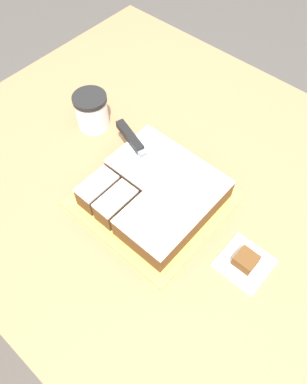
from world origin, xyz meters
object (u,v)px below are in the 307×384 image
at_px(cake, 156,192).
at_px(brownie, 246,260).
at_px(knife, 135,143).
at_px(coffee_cup, 91,111).
at_px(cake_board, 154,200).

relative_size(cake, brownie, 6.11).
distance_m(cake, knife, 0.14).
bearing_deg(cake, knife, 154.77).
bearing_deg(brownie, cake, -179.11).
distance_m(knife, brownie, 0.40).
bearing_deg(cake, coffee_cup, 166.00).
bearing_deg(cake_board, cake, 43.31).
distance_m(cake_board, brownie, 0.28).
distance_m(cake_board, cake, 0.04).
height_order(cake_board, knife, knife).
height_order(cake_board, cake, cake).
distance_m(knife, coffee_cup, 0.20).
height_order(coffee_cup, brownie, coffee_cup).
bearing_deg(cake, brownie, 0.89).
height_order(knife, coffee_cup, coffee_cup).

